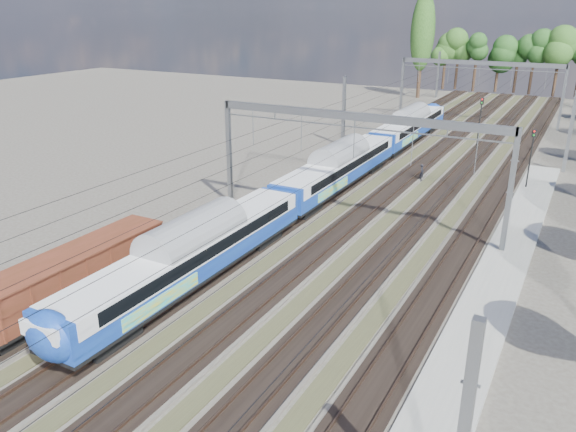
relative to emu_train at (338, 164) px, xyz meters
The scene contains 10 objects.
track_bed 9.20m from the emu_train, 59.35° to the left, with size 21.00×130.00×0.34m.
platform 24.12m from the emu_train, 46.54° to the right, with size 3.00×70.00×0.30m, color gray.
catenary 16.44m from the emu_train, 72.45° to the left, with size 25.65×130.00×9.00m.
tree_belt 57.60m from the emu_train, 79.36° to the left, with size 39.22×100.61×12.23m.
poplar 62.09m from the emu_train, 99.37° to the left, with size 4.40×4.40×19.04m.
emu_train is the anchor object (origin of this frame).
freight_boxcar 27.40m from the emu_train, 99.46° to the right, with size 2.63×12.68×3.27m.
worker 9.60m from the emu_train, 50.14° to the left, with size 0.62×0.41×1.71m, color black.
signal_near 24.21m from the emu_train, 69.76° to the left, with size 0.44×0.40×6.35m.
signal_far 18.08m from the emu_train, 30.23° to the left, with size 0.41×0.38×5.81m.
Camera 1 is at (15.57, -9.06, 16.40)m, focal length 35.00 mm.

